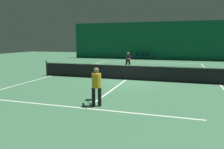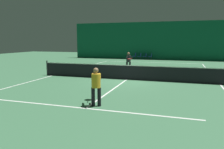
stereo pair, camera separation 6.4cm
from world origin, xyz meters
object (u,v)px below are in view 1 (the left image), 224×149
(player_near, at_px, (96,84))
(courtside_chair_0, at_px, (134,56))
(player_far, at_px, (128,60))
(courtside_chair_3, at_px, (150,56))
(courtside_chair_1, at_px, (139,56))
(tennis_net, at_px, (127,72))
(courtside_chair_2, at_px, (144,56))

(player_near, bearing_deg, courtside_chair_0, -12.72)
(player_far, bearing_deg, courtside_chair_3, 160.81)
(player_near, distance_m, courtside_chair_1, 21.53)
(player_far, distance_m, courtside_chair_3, 11.66)
(tennis_net, relative_size, courtside_chair_1, 14.29)
(courtside_chair_0, bearing_deg, courtside_chair_3, 90.00)
(player_far, height_order, courtside_chair_1, player_far)
(courtside_chair_0, height_order, courtside_chair_1, same)
(player_far, bearing_deg, courtside_chair_0, 171.13)
(courtside_chair_1, bearing_deg, courtside_chair_2, 90.00)
(courtside_chair_0, bearing_deg, courtside_chair_1, 90.00)
(courtside_chair_1, bearing_deg, player_far, 5.90)
(player_near, height_order, player_far, player_far)
(player_far, bearing_deg, tennis_net, -6.31)
(player_far, height_order, courtside_chair_3, player_far)
(tennis_net, relative_size, player_far, 7.67)
(player_far, bearing_deg, courtside_chair_1, 167.73)
(courtside_chair_2, height_order, courtside_chair_3, same)
(courtside_chair_3, bearing_deg, courtside_chair_1, -90.00)
(tennis_net, bearing_deg, courtside_chair_0, 99.94)
(courtside_chair_2, bearing_deg, player_near, 4.13)
(courtside_chair_2, bearing_deg, tennis_net, 4.80)
(player_far, relative_size, courtside_chair_1, 1.86)
(courtside_chair_3, bearing_deg, courtside_chair_0, -90.00)
(courtside_chair_3, bearing_deg, player_near, 2.25)
(player_far, relative_size, courtside_chair_2, 1.86)
(player_near, distance_m, courtside_chair_0, 21.62)
(tennis_net, xyz_separation_m, player_near, (0.25, -5.97, 0.36))
(tennis_net, relative_size, player_near, 8.06)
(tennis_net, relative_size, courtside_chair_3, 14.29)
(tennis_net, distance_m, courtside_chair_3, 15.45)
(courtside_chair_1, height_order, courtside_chair_2, same)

